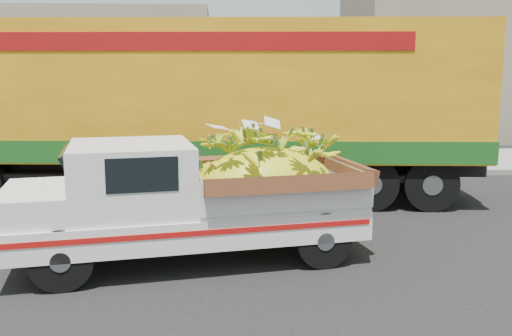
{
  "coord_description": "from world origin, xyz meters",
  "views": [
    {
      "loc": [
        1.31,
        -7.86,
        2.79
      ],
      "look_at": [
        1.92,
        1.19,
        1.24
      ],
      "focal_mm": 40.0,
      "sensor_mm": 36.0,
      "label": 1
    }
  ],
  "objects": [
    {
      "name": "curb",
      "position": [
        0.0,
        6.97,
        0.07
      ],
      "size": [
        60.0,
        0.25,
        0.15
      ],
      "primitive_type": "cube",
      "color": "gray",
      "rests_on": "ground"
    },
    {
      "name": "semi_trailer",
      "position": [
        1.01,
        4.52,
        2.12
      ],
      "size": [
        12.04,
        3.57,
        3.8
      ],
      "rotation": [
        0.0,
        0.0,
        -0.09
      ],
      "color": "black",
      "rests_on": "ground"
    },
    {
      "name": "ground",
      "position": [
        0.0,
        0.0,
        0.0
      ],
      "size": [
        100.0,
        100.0,
        0.0
      ],
      "primitive_type": "plane",
      "color": "black",
      "rests_on": "ground"
    },
    {
      "name": "pickup_truck",
      "position": [
        1.24,
        0.43,
        0.96
      ],
      "size": [
        5.33,
        2.74,
        1.78
      ],
      "rotation": [
        0.0,
        0.0,
        0.18
      ],
      "color": "black",
      "rests_on": "ground"
    },
    {
      "name": "sidewalk",
      "position": [
        0.0,
        9.07,
        0.07
      ],
      "size": [
        60.0,
        4.0,
        0.14
      ],
      "primitive_type": "cube",
      "color": "gray",
      "rests_on": "ground"
    }
  ]
}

